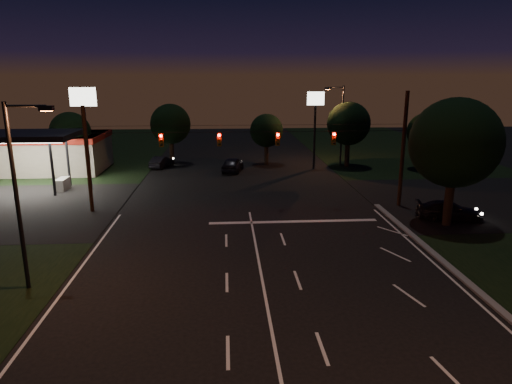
{
  "coord_description": "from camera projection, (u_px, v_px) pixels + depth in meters",
  "views": [
    {
      "loc": [
        -1.77,
        -19.18,
        10.13
      ],
      "look_at": [
        0.12,
        8.5,
        3.0
      ],
      "focal_mm": 32.0,
      "sensor_mm": 36.0,
      "label": 1
    }
  ],
  "objects": [
    {
      "name": "ground",
      "position": [
        266.0,
        300.0,
        21.17
      ],
      "size": [
        140.0,
        140.0,
        0.0
      ],
      "primitive_type": "plane",
      "color": "black",
      "rests_on": "ground"
    },
    {
      "name": "cross_street_right",
      "position": [
        488.0,
        200.0,
        37.95
      ],
      "size": [
        20.0,
        16.0,
        0.02
      ],
      "primitive_type": "cube",
      "color": "black",
      "rests_on": "ground"
    },
    {
      "name": "street_light_left",
      "position": [
        21.0,
        184.0,
        21.06
      ],
      "size": [
        2.2,
        0.35,
        9.0
      ],
      "color": "black",
      "rests_on": "ground"
    },
    {
      "name": "tree_right_near",
      "position": [
        454.0,
        144.0,
        30.47
      ],
      "size": [
        6.0,
        6.0,
        8.76
      ],
      "color": "black",
      "rests_on": "ground"
    },
    {
      "name": "tree_far_d",
      "position": [
        348.0,
        124.0,
        50.84
      ],
      "size": [
        4.8,
        4.8,
        7.3
      ],
      "color": "black",
      "rests_on": "ground"
    },
    {
      "name": "tree_far_a",
      "position": [
        71.0,
        133.0,
        48.02
      ],
      "size": [
        4.2,
        4.2,
        6.42
      ],
      "color": "black",
      "rests_on": "ground"
    },
    {
      "name": "car_cross",
      "position": [
        450.0,
        211.0,
        32.78
      ],
      "size": [
        4.88,
        2.8,
        1.33
      ],
      "primitive_type": "imported",
      "rotation": [
        0.0,
        0.0,
        1.36
      ],
      "color": "black",
      "rests_on": "ground"
    },
    {
      "name": "utility_pole_left",
      "position": [
        92.0,
        212.0,
        34.87
      ],
      "size": [
        0.28,
        0.28,
        8.0
      ],
      "primitive_type": "cylinder",
      "color": "black",
      "rests_on": "ground"
    },
    {
      "name": "utility_pole_right",
      "position": [
        398.0,
        206.0,
        36.46
      ],
      "size": [
        0.3,
        0.3,
        9.0
      ],
      "primitive_type": "cylinder",
      "color": "black",
      "rests_on": "ground"
    },
    {
      "name": "tree_far_c",
      "position": [
        267.0,
        131.0,
        52.39
      ],
      "size": [
        3.8,
        3.8,
        5.86
      ],
      "color": "black",
      "rests_on": "ground"
    },
    {
      "name": "car_oncoming_b",
      "position": [
        161.0,
        162.0,
        51.38
      ],
      "size": [
        2.37,
        4.06,
        1.26
      ],
      "primitive_type": "imported",
      "rotation": [
        0.0,
        0.0,
        2.86
      ],
      "color": "black",
      "rests_on": "ground"
    },
    {
      "name": "gas_station",
      "position": [
        36.0,
        150.0,
        48.5
      ],
      "size": [
        14.2,
        16.1,
        5.25
      ],
      "color": "gray",
      "rests_on": "ground"
    },
    {
      "name": "tree_far_e",
      "position": [
        425.0,
        132.0,
        49.59
      ],
      "size": [
        4.0,
        4.0,
        6.18
      ],
      "color": "black",
      "rests_on": "ground"
    },
    {
      "name": "signal_span",
      "position": [
        249.0,
        138.0,
        34.26
      ],
      "size": [
        24.0,
        0.4,
        1.56
      ],
      "color": "black",
      "rests_on": "ground"
    },
    {
      "name": "pole_sign_left_near",
      "position": [
        84.0,
        112.0,
        39.77
      ],
      "size": [
        2.2,
        0.3,
        9.1
      ],
      "color": "black",
      "rests_on": "ground"
    },
    {
      "name": "street_light_right_far",
      "position": [
        340.0,
        120.0,
        51.53
      ],
      "size": [
        2.2,
        0.35,
        9.0
      ],
      "color": "black",
      "rests_on": "ground"
    },
    {
      "name": "car_oncoming_a",
      "position": [
        233.0,
        164.0,
        49.15
      ],
      "size": [
        2.75,
        4.83,
        1.55
      ],
      "primitive_type": "imported",
      "rotation": [
        0.0,
        0.0,
        2.93
      ],
      "color": "black",
      "rests_on": "ground"
    },
    {
      "name": "stop_bar",
      "position": [
        293.0,
        222.0,
        32.48
      ],
      "size": [
        12.0,
        0.5,
        0.01
      ],
      "primitive_type": "cube",
      "color": "silver",
      "rests_on": "ground"
    },
    {
      "name": "pole_sign_right",
      "position": [
        315.0,
        112.0,
        49.13
      ],
      "size": [
        1.8,
        0.3,
        8.4
      ],
      "color": "black",
      "rests_on": "ground"
    },
    {
      "name": "tree_far_b",
      "position": [
        171.0,
        124.0,
        52.47
      ],
      "size": [
        4.6,
        4.6,
        6.98
      ],
      "color": "black",
      "rests_on": "ground"
    }
  ]
}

